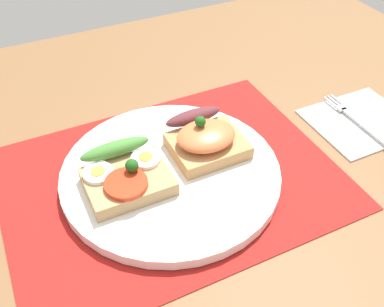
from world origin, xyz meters
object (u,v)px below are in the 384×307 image
object	(u,v)px
plate	(171,173)
sandwich_egg_tomato	(125,175)
fork	(355,119)
sandwich_salmon	(205,138)
napkin	(361,121)

from	to	relation	value
plate	sandwich_egg_tomato	xyz separation A→B (cm)	(-5.79, 0.09, 2.14)
plate	fork	xyz separation A→B (cm)	(29.11, -1.05, -0.24)
sandwich_salmon	fork	size ratio (longest dim) A/B	0.68
plate	fork	world-z (taller)	plate
sandwich_egg_tomato	sandwich_salmon	distance (cm)	11.47
plate	fork	size ratio (longest dim) A/B	2.01
sandwich_salmon	napkin	size ratio (longest dim) A/B	0.65
sandwich_egg_tomato	fork	distance (cm)	35.00
napkin	fork	xyz separation A→B (cm)	(-0.89, 0.28, 0.46)
plate	napkin	xyz separation A→B (cm)	(30.00, -1.33, -0.70)
sandwich_egg_tomato	fork	bearing A→B (deg)	-1.88
sandwich_egg_tomato	fork	world-z (taller)	sandwich_egg_tomato
napkin	sandwich_salmon	bearing A→B (deg)	173.45
plate	fork	bearing A→B (deg)	-2.07
plate	sandwich_egg_tomato	world-z (taller)	sandwich_egg_tomato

